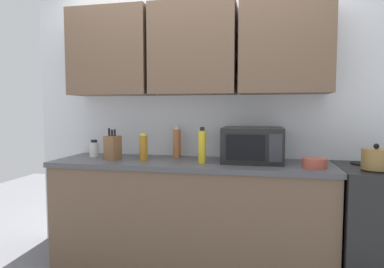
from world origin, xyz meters
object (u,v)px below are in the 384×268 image
object	(u,v)px
microwave	(253,145)
bottle_spice_jar	(177,142)
knife_block	(113,147)
bowl_ceramic_small	(314,163)
bottle_white_jar	(94,149)
kettle	(376,159)
bottle_yellow_mustard	(202,146)
bottle_amber_vinegar	(143,147)

from	to	relation	value
microwave	bottle_spice_jar	size ratio (longest dim) A/B	1.74
knife_block	bottle_spice_jar	world-z (taller)	bottle_spice_jar
bowl_ceramic_small	bottle_white_jar	bearing A→B (deg)	174.14
kettle	bottle_white_jar	xyz separation A→B (m)	(-2.24, 0.24, -0.01)
kettle	microwave	size ratio (longest dim) A/B	0.39
microwave	bottle_yellow_mustard	distance (m)	0.41
knife_block	bowl_ceramic_small	bearing A→B (deg)	-2.52
knife_block	bottle_amber_vinegar	size ratio (longest dim) A/B	1.18
kettle	knife_block	xyz separation A→B (m)	(-2.01, 0.12, 0.02)
knife_block	bottle_yellow_mustard	world-z (taller)	bottle_yellow_mustard
bottle_yellow_mustard	bottle_white_jar	world-z (taller)	bottle_yellow_mustard
bottle_spice_jar	kettle	bearing A→B (deg)	-13.12
bottle_yellow_mustard	bottle_spice_jar	size ratio (longest dim) A/B	1.04
bottle_spice_jar	bottle_white_jar	bearing A→B (deg)	-171.35
knife_block	bottle_amber_vinegar	distance (m)	0.27
bowl_ceramic_small	bottle_yellow_mustard	bearing A→B (deg)	177.42
kettle	bowl_ceramic_small	xyz separation A→B (m)	(-0.39, 0.05, -0.05)
microwave	bottle_spice_jar	world-z (taller)	microwave
bottle_yellow_mustard	knife_block	bearing A→B (deg)	177.55
bottle_white_jar	bottle_amber_vinegar	distance (m)	0.52
microwave	knife_block	size ratio (longest dim) A/B	1.81
knife_block	bottle_spice_jar	xyz separation A→B (m)	(0.50, 0.23, 0.03)
kettle	bowl_ceramic_small	bearing A→B (deg)	173.05
knife_block	bottle_white_jar	size ratio (longest dim) A/B	1.74
bottle_white_jar	bottle_spice_jar	xyz separation A→B (m)	(0.74, 0.11, 0.06)
bottle_amber_vinegar	knife_block	bearing A→B (deg)	-178.29
bowl_ceramic_small	kettle	bearing A→B (deg)	-6.95
kettle	bottle_spice_jar	size ratio (longest dim) A/B	0.67
microwave	knife_block	xyz separation A→B (m)	(-1.16, -0.09, -0.04)
knife_block	bottle_amber_vinegar	xyz separation A→B (m)	(0.27, 0.01, 0.01)
kettle	knife_block	size ratio (longest dim) A/B	0.70
knife_block	bowl_ceramic_small	size ratio (longest dim) A/B	1.52
bottle_amber_vinegar	bottle_spice_jar	bearing A→B (deg)	43.99
bottle_white_jar	bottle_spice_jar	distance (m)	0.75
microwave	bottle_amber_vinegar	bearing A→B (deg)	-174.72
kettle	bottle_white_jar	distance (m)	2.26
bottle_amber_vinegar	bottle_spice_jar	size ratio (longest dim) A/B	0.81
bottle_yellow_mustard	bottle_white_jar	size ratio (longest dim) A/B	1.88
bottle_white_jar	bowl_ceramic_small	world-z (taller)	bottle_white_jar
bottle_amber_vinegar	bottle_spice_jar	xyz separation A→B (m)	(0.23, 0.22, 0.02)
knife_block	bottle_white_jar	distance (m)	0.27
bottle_white_jar	bottle_yellow_mustard	bearing A→B (deg)	-8.55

